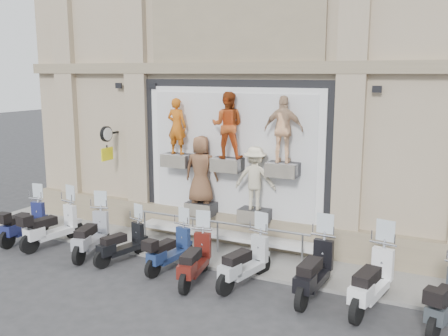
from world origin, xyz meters
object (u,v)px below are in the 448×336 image
(guard_rail, at_px, (218,238))
(scooter_i, at_px, (373,269))
(scooter_g, at_px, (245,252))
(scooter_h, at_px, (315,260))
(scooter_d, at_px, (122,235))
(clock_sign_bracket, at_px, (107,139))
(scooter_c, at_px, (91,226))
(scooter_f, at_px, (195,250))
(scooter_b, at_px, (52,218))
(scooter_e, at_px, (170,241))
(scooter_a, at_px, (24,215))

(guard_rail, distance_m, scooter_i, 4.41)
(scooter_g, distance_m, scooter_h, 1.57)
(scooter_d, xyz_separation_m, scooter_i, (6.14, 0.11, 0.16))
(scooter_h, xyz_separation_m, scooter_i, (1.20, -0.03, 0.02))
(scooter_d, bearing_deg, scooter_h, 16.07)
(clock_sign_bracket, relative_size, scooter_g, 0.53)
(scooter_c, xyz_separation_m, scooter_f, (3.29, -0.31, -0.03))
(scooter_b, bearing_deg, scooter_c, 7.84)
(scooter_g, height_order, scooter_h, scooter_h)
(scooter_e, distance_m, scooter_g, 2.01)
(scooter_d, bearing_deg, scooter_f, 7.17)
(scooter_a, distance_m, scooter_e, 4.83)
(scooter_h, bearing_deg, scooter_e, -176.95)
(scooter_g, bearing_deg, scooter_d, -166.40)
(scooter_a, distance_m, scooter_b, 1.04)
(scooter_e, bearing_deg, scooter_b, -172.55)
(scooter_g, relative_size, scooter_h, 0.94)
(scooter_f, relative_size, scooter_g, 0.98)
(guard_rail, relative_size, scooter_i, 2.41)
(scooter_f, xyz_separation_m, scooter_i, (3.86, 0.40, 0.09))
(scooter_e, bearing_deg, scooter_d, -168.73)
(guard_rail, bearing_deg, scooter_e, -113.67)
(guard_rail, distance_m, scooter_e, 1.52)
(scooter_e, bearing_deg, scooter_c, -171.03)
(scooter_f, height_order, scooter_h, scooter_h)
(scooter_e, height_order, scooter_h, scooter_h)
(scooter_e, bearing_deg, scooter_a, -172.39)
(scooter_d, xyz_separation_m, scooter_g, (3.37, 0.05, 0.09))
(scooter_f, bearing_deg, scooter_h, -1.01)
(guard_rail, xyz_separation_m, scooter_i, (4.17, -1.36, 0.39))
(scooter_a, xyz_separation_m, scooter_b, (1.04, 0.02, 0.04))
(guard_rail, relative_size, scooter_e, 2.90)
(clock_sign_bracket, distance_m, scooter_d, 3.46)
(scooter_b, bearing_deg, guard_rail, 27.68)
(scooter_b, distance_m, scooter_d, 2.43)
(guard_rail, distance_m, scooter_g, 2.02)
(scooter_c, height_order, scooter_g, scooter_c)
(scooter_a, relative_size, scooter_g, 0.99)
(scooter_d, bearing_deg, scooter_c, -166.86)
(scooter_e, relative_size, scooter_h, 0.85)
(scooter_d, height_order, scooter_f, scooter_f)
(scooter_d, height_order, scooter_i, scooter_i)
(scooter_e, distance_m, scooter_f, 1.00)
(scooter_b, bearing_deg, scooter_g, 9.79)
(scooter_c, bearing_deg, clock_sign_bracket, 101.08)
(scooter_a, bearing_deg, scooter_e, -5.13)
(scooter_g, bearing_deg, clock_sign_bracket, 173.11)
(clock_sign_bracket, relative_size, scooter_a, 0.54)
(scooter_c, xyz_separation_m, scooter_e, (2.37, 0.08, -0.08))
(scooter_f, xyz_separation_m, scooter_g, (1.09, 0.34, 0.02))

